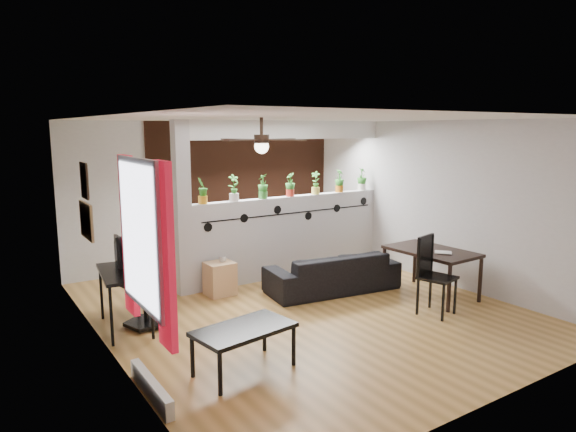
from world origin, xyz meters
The scene contains 28 objects.
room_shell centered at (0.00, 0.00, 1.30)m, with size 6.30×7.10×2.90m.
partition_wall centered at (0.80, 1.50, 0.68)m, with size 3.60×0.18×1.35m, color #BCBCC1.
ceiling_header centered at (0.80, 1.50, 2.45)m, with size 3.60×0.18×0.30m, color silver.
pier_column centered at (-1.11, 1.50, 1.30)m, with size 0.22×0.20×2.60m, color #BCBCC1.
brick_panel centered at (0.80, 2.97, 1.30)m, with size 3.90×0.05×2.60m, color brown.
vine_decal centered at (0.80, 1.40, 1.08)m, with size 3.31×0.01×0.30m.
window_assembly centered at (-2.56, -1.20, 1.51)m, with size 0.09×1.30×1.55m.
baseboard_heater centered at (-2.54, -1.20, 0.09)m, with size 0.08×1.00×0.18m, color silver.
corkboard centered at (-2.58, 0.95, 1.35)m, with size 0.03×0.60×0.45m, color olive.
framed_art centered at (-2.58, 0.90, 1.85)m, with size 0.03×0.34×0.44m.
ceiling_fan centered at (-0.80, -0.30, 2.31)m, with size 1.19×1.19×0.43m.
potted_plant_0 centered at (-0.78, 1.50, 1.56)m, with size 0.26×0.26×0.40m.
potted_plant_1 centered at (-0.25, 1.50, 1.57)m, with size 0.22×0.18×0.42m.
potted_plant_2 centered at (0.27, 1.50, 1.56)m, with size 0.26×0.25×0.40m.
potted_plant_3 centered at (0.80, 1.50, 1.56)m, with size 0.20×0.23×0.39m.
potted_plant_4 centered at (1.33, 1.50, 1.56)m, with size 0.25×0.26×0.40m.
potted_plant_5 centered at (1.85, 1.50, 1.56)m, with size 0.26×0.25×0.40m.
potted_plant_6 centered at (2.38, 1.50, 1.57)m, with size 0.24×0.26×0.42m.
sofa centered at (0.85, 0.40, 0.28)m, with size 1.94×0.76×0.57m, color black.
cube_shelf centered at (-0.69, 1.16, 0.25)m, with size 0.41×0.36×0.50m, color tan.
cup centered at (-0.64, 1.16, 0.54)m, with size 0.11×0.11×0.09m, color gray.
computer_desk centered at (-2.25, 0.60, 0.67)m, with size 0.66×1.09×0.75m.
monitor centered at (-2.25, 0.75, 0.85)m, with size 0.06×0.36×0.20m, color black.
office_chair centered at (-2.03, 0.61, 0.50)m, with size 0.58×0.58×1.12m.
dining_table centered at (1.92, -0.60, 0.63)m, with size 0.83×1.32×0.70m.
book centered at (1.82, -0.90, 0.72)m, with size 0.17×0.23×0.02m, color gray.
folding_chair centered at (1.35, -1.09, 0.63)m, with size 0.52×0.52×1.06m.
coffee_table centered at (-1.56, -1.21, 0.42)m, with size 1.09×0.71×0.47m.
Camera 1 is at (-3.91, -5.60, 2.47)m, focal length 32.00 mm.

